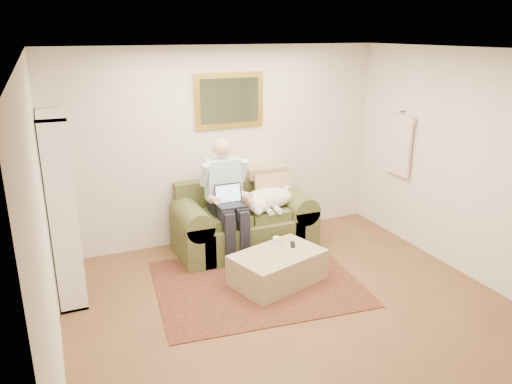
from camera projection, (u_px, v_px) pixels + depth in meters
room_shell at (297, 191)px, 4.79m from camera, size 4.51×5.00×2.61m
rug at (257, 283)px, 5.73m from camera, size 2.43×2.02×0.01m
sofa at (243, 226)px, 6.59m from camera, size 1.78×0.91×1.07m
seated_man at (228, 201)px, 6.21m from camera, size 0.59×0.84×1.50m
laptop at (230, 200)px, 6.13m from camera, size 0.35×0.27×0.25m
sleeping_dog at (268, 198)px, 6.51m from camera, size 0.73×0.46×0.27m
ottoman at (278, 268)px, 5.70m from camera, size 1.16×0.92×0.37m
coffee_mug at (276, 241)px, 5.84m from camera, size 0.08×0.08×0.10m
tv_remote at (293, 244)px, 5.84m from camera, size 0.11×0.16×0.02m
bookshelf at (61, 209)px, 5.19m from camera, size 0.28×0.80×2.00m
wall_mirror at (229, 100)px, 6.49m from camera, size 0.94×0.04×0.72m
hanging_shirt at (399, 142)px, 6.68m from camera, size 0.06×0.52×0.90m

